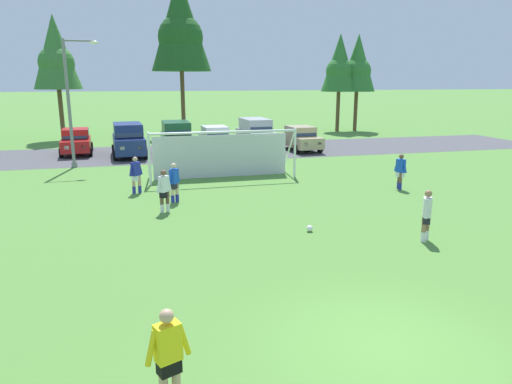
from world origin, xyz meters
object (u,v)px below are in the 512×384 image
(player_midfield_center, at_px, (426,216))
(parked_car_slot_center, at_px, (215,138))
(street_lamp, at_px, (72,102))
(parked_car_slot_right, at_px, (301,138))
(player_striker_near, at_px, (174,183))
(player_winger_right, at_px, (164,191))
(soccer_ball, at_px, (310,228))
(parked_car_slot_far_left, at_px, (76,141))
(parked_car_slot_center_right, at_px, (256,133))
(player_winger_left, at_px, (136,175))
(parked_car_slot_center_left, at_px, (177,137))
(player_defender_far, at_px, (400,172))
(soccer_goal, at_px, (222,153))
(parked_car_slot_left, at_px, (129,139))
(referee, at_px, (169,359))

(player_midfield_center, bearing_deg, parked_car_slot_center, 98.71)
(player_midfield_center, height_order, street_lamp, street_lamp)
(player_midfield_center, bearing_deg, parked_car_slot_right, 81.84)
(player_striker_near, height_order, player_winger_right, same)
(street_lamp, bearing_deg, soccer_ball, -58.46)
(parked_car_slot_far_left, distance_m, parked_car_slot_center_right, 12.56)
(street_lamp, bearing_deg, player_winger_left, -65.99)
(player_striker_near, relative_size, parked_car_slot_right, 0.38)
(parked_car_slot_far_left, relative_size, parked_car_slot_center_right, 0.92)
(player_winger_left, relative_size, parked_car_slot_center_right, 0.35)
(parked_car_slot_center, distance_m, parked_car_slot_right, 6.11)
(parked_car_slot_far_left, bearing_deg, player_striker_near, -69.68)
(parked_car_slot_center_left, height_order, parked_car_slot_center, parked_car_slot_center_left)
(player_striker_near, relative_size, player_midfield_center, 1.00)
(player_midfield_center, distance_m, parked_car_slot_center, 20.93)
(player_defender_far, bearing_deg, parked_car_slot_center_left, 123.62)
(parked_car_slot_center_left, bearing_deg, soccer_goal, -80.28)
(soccer_goal, xyz_separation_m, player_defender_far, (7.48, -4.56, -0.47))
(parked_car_slot_left, bearing_deg, player_defender_far, -46.74)
(player_striker_near, bearing_deg, player_midfield_center, -43.09)
(player_defender_far, xyz_separation_m, player_winger_right, (-10.76, -1.19, 0.00))
(soccer_goal, distance_m, referee, 17.25)
(soccer_goal, bearing_deg, player_striker_near, -122.51)
(player_midfield_center, xyz_separation_m, player_winger_left, (-8.72, 8.77, 0.00))
(soccer_goal, height_order, player_midfield_center, soccer_goal)
(soccer_goal, bearing_deg, parked_car_slot_right, 48.28)
(parked_car_slot_right, bearing_deg, parked_car_slot_center_left, 173.60)
(referee, distance_m, parked_car_slot_far_left, 27.39)
(player_winger_right, bearing_deg, parked_car_slot_center_right, 64.25)
(player_defender_far, xyz_separation_m, parked_car_slot_right, (-0.32, 12.59, 0.05))
(referee, xyz_separation_m, parked_car_slot_left, (-0.85, 25.21, 0.29))
(parked_car_slot_center_left, xyz_separation_m, parked_car_slot_right, (8.70, -0.98, -0.24))
(parked_car_slot_left, distance_m, street_lamp, 5.11)
(parked_car_slot_far_left, xyz_separation_m, parked_car_slot_left, (3.47, -1.84, 0.24))
(parked_car_slot_far_left, bearing_deg, soccer_ball, -64.26)
(parked_car_slot_center_left, bearing_deg, player_winger_left, -103.69)
(player_winger_right, distance_m, parked_car_slot_far_left, 16.74)
(referee, distance_m, parked_car_slot_right, 27.17)
(soccer_goal, bearing_deg, player_winger_right, -119.67)
(parked_car_slot_right, bearing_deg, parked_car_slot_left, 178.17)
(player_striker_near, relative_size, player_winger_right, 1.00)
(referee, xyz_separation_m, parked_car_slot_right, (11.03, 24.83, 0.05))
(player_midfield_center, height_order, parked_car_slot_right, parked_car_slot_right)
(player_striker_near, bearing_deg, parked_car_slot_left, 98.63)
(referee, bearing_deg, player_winger_right, 86.91)
(player_winger_left, bearing_deg, referee, -88.30)
(player_midfield_center, bearing_deg, parked_car_slot_far_left, 120.58)
(player_winger_left, xyz_separation_m, parked_car_slot_left, (-0.42, 10.75, 0.29))
(parked_car_slot_center_right, height_order, street_lamp, street_lamp)
(parked_car_slot_center, distance_m, street_lamp, 10.33)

